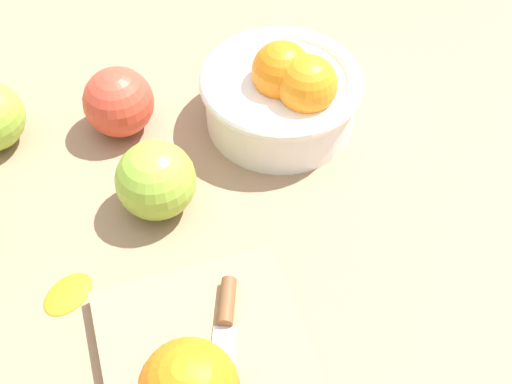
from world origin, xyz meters
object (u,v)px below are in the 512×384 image
object	(u,v)px
knife	(224,337)
apple_mid_left_2	(156,180)
apple_mid_left	(119,102)
cutting_board	(211,369)
bowl	(283,93)

from	to	relation	value
knife	apple_mid_left_2	bearing A→B (deg)	-163.60
apple_mid_left	apple_mid_left_2	world-z (taller)	apple_mid_left_2
cutting_board	apple_mid_left	size ratio (longest dim) A/B	2.58
bowl	apple_mid_left_2	size ratio (longest dim) A/B	2.22
cutting_board	knife	bearing A→B (deg)	146.74
bowl	knife	size ratio (longest dim) A/B	1.15
apple_mid_left_2	bowl	bearing A→B (deg)	125.87
cutting_board	knife	size ratio (longest dim) A/B	1.29
bowl	apple_mid_left	distance (m)	0.18
cutting_board	bowl	bearing A→B (deg)	159.66
bowl	apple_mid_left	xyz separation A→B (m)	(-0.02, -0.18, -0.01)
knife	apple_mid_left_2	distance (m)	0.18
bowl	knife	distance (m)	0.29
knife	cutting_board	bearing A→B (deg)	-33.26
bowl	cutting_board	xyz separation A→B (m)	(0.29, -0.11, -0.04)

